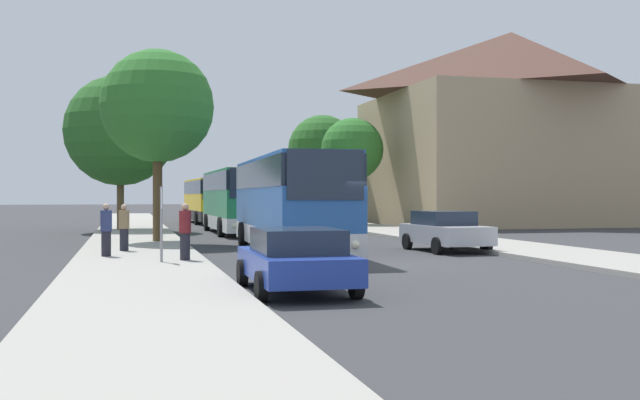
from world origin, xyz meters
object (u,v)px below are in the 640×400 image
at_px(tree_right_near, 352,150).
at_px(parked_car_left_curb, 296,259).
at_px(pedestrian_walking_back, 106,230).
at_px(tree_left_near, 120,131).
at_px(tree_right_mid, 322,150).
at_px(bus_rear, 208,200).
at_px(parked_car_right_near, 445,230).
at_px(pedestrian_waiting_far, 124,227).
at_px(pedestrian_waiting_near, 185,231).
at_px(bus_front, 289,202).
at_px(bus_stop_sign, 161,215).
at_px(tree_left_far, 157,106).
at_px(bus_middle, 236,200).

bearing_deg(tree_right_near, parked_car_left_curb, -109.03).
distance_m(pedestrian_walking_back, tree_left_near, 19.89).
distance_m(parked_car_left_curb, tree_right_mid, 42.75).
height_order(bus_rear, parked_car_right_near, bus_rear).
bearing_deg(bus_rear, tree_right_near, -43.58).
bearing_deg(pedestrian_waiting_far, pedestrian_waiting_near, -172.27).
height_order(tree_right_near, tree_right_mid, tree_right_mid).
relative_size(pedestrian_waiting_near, tree_right_near, 0.24).
xyz_separation_m(pedestrian_walking_back, tree_right_near, (15.33, 23.31, 4.16)).
height_order(parked_car_right_near, tree_right_mid, tree_right_mid).
xyz_separation_m(bus_front, pedestrian_waiting_far, (-5.82, 0.39, -0.87)).
bearing_deg(tree_right_near, bus_rear, 138.14).
height_order(bus_stop_sign, pedestrian_waiting_far, bus_stop_sign).
distance_m(bus_rear, parked_car_left_curb, 40.34).
xyz_separation_m(bus_stop_sign, tree_left_near, (-1.33, 21.80, 4.24)).
xyz_separation_m(bus_front, pedestrian_waiting_near, (-4.03, -3.94, -0.83)).
bearing_deg(tree_left_far, bus_rear, 78.93).
distance_m(bus_rear, pedestrian_walking_back, 31.89).
height_order(tree_left_near, tree_right_near, tree_left_near).
relative_size(parked_car_right_near, tree_left_near, 0.49).
bearing_deg(parked_car_right_near, tree_left_near, -59.41).
distance_m(pedestrian_waiting_far, tree_left_far, 7.44).
relative_size(bus_front, tree_left_near, 1.39).
relative_size(bus_middle, tree_right_mid, 1.39).
xyz_separation_m(bus_rear, parked_car_right_near, (5.65, -30.13, -0.96)).
relative_size(bus_rear, pedestrian_waiting_far, 6.67).
bearing_deg(bus_front, tree_right_near, 69.20).
relative_size(bus_middle, bus_rear, 1.05).
height_order(bus_front, pedestrian_waiting_far, bus_front).
xyz_separation_m(bus_stop_sign, pedestrian_walking_back, (-1.62, 2.50, -0.53)).
height_order(parked_car_left_curb, tree_left_near, tree_left_near).
bearing_deg(pedestrian_walking_back, bus_middle, 152.08).
height_order(parked_car_right_near, tree_right_near, tree_right_near).
bearing_deg(bus_front, tree_left_near, 111.15).
relative_size(bus_front, parked_car_right_near, 2.83).
relative_size(bus_rear, tree_right_near, 1.52).
bearing_deg(tree_left_near, tree_right_near, 14.90).
relative_size(bus_stop_sign, pedestrian_walking_back, 1.31).
bearing_deg(tree_left_near, bus_rear, 62.44).
bearing_deg(tree_left_near, bus_stop_sign, -86.52).
distance_m(parked_car_left_curb, pedestrian_walking_back, 9.97).
bearing_deg(parked_car_right_near, bus_middle, -71.52).
height_order(bus_front, pedestrian_walking_back, bus_front).
bearing_deg(bus_stop_sign, parked_car_left_curb, -68.70).
distance_m(bus_middle, bus_rear, 15.24).
bearing_deg(bus_stop_sign, tree_right_mid, 68.00).
height_order(pedestrian_waiting_near, tree_left_near, tree_left_near).
bearing_deg(tree_right_mid, tree_right_near, -91.14).
xyz_separation_m(bus_rear, bus_stop_sign, (-4.89, -33.71, -0.21)).
bearing_deg(bus_stop_sign, tree_left_near, 93.48).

